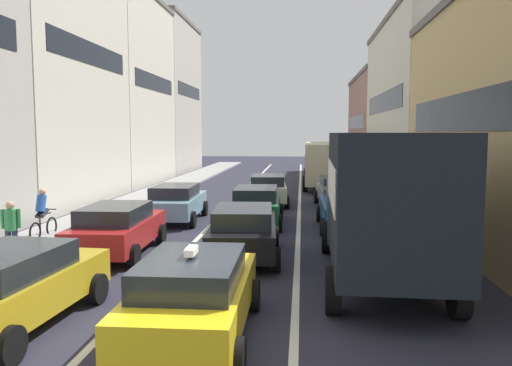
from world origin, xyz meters
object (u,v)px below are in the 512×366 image
object	(u,v)px
sedan_left_lane_front	(11,286)
sedan_right_lane_behind_truck	(346,208)
cyclist_on_sidewalk	(42,215)
pedestrian_mid_sidewalk	(11,226)
sedan_left_lane_third	(176,202)
coupe_centre_lane_fourth	(268,189)
removalist_box_truck	(381,201)
wagon_left_lane_second	(117,228)
wagon_right_lane_far	(338,191)
bus_mid_queue_primary	(325,160)
sedan_centre_lane_second	(244,231)
taxi_centre_lane_front	(194,295)
hatchback_centre_lane_third	(256,204)

from	to	relation	value
sedan_left_lane_front	sedan_right_lane_behind_truck	world-z (taller)	same
sedan_right_lane_behind_truck	cyclist_on_sidewalk	world-z (taller)	cyclist_on_sidewalk
cyclist_on_sidewalk	pedestrian_mid_sidewalk	world-z (taller)	cyclist_on_sidewalk
pedestrian_mid_sidewalk	sedan_left_lane_third	bearing A→B (deg)	-43.43
sedan_left_lane_third	pedestrian_mid_sidewalk	world-z (taller)	pedestrian_mid_sidewalk
sedan_left_lane_third	coupe_centre_lane_fourth	xyz separation A→B (m)	(3.37, 5.17, 0.00)
sedan_left_lane_third	removalist_box_truck	bearing A→B (deg)	-140.32
wagon_left_lane_second	wagon_right_lane_far	world-z (taller)	same
bus_mid_queue_primary	sedan_left_lane_third	bearing A→B (deg)	155.90
sedan_left_lane_front	sedan_centre_lane_second	xyz separation A→B (m)	(3.63, 5.61, 0.00)
taxi_centre_lane_front	coupe_centre_lane_fourth	size ratio (longest dim) A/B	0.98
sedan_centre_lane_second	taxi_centre_lane_front	bearing A→B (deg)	174.43
coupe_centre_lane_fourth	cyclist_on_sidewalk	size ratio (longest dim) A/B	2.55
sedan_centre_lane_second	cyclist_on_sidewalk	bearing A→B (deg)	71.10
sedan_right_lane_behind_truck	bus_mid_queue_primary	world-z (taller)	bus_mid_queue_primary
removalist_box_truck	wagon_right_lane_far	bearing A→B (deg)	2.08
hatchback_centre_lane_third	sedan_left_lane_third	bearing A→B (deg)	80.30
sedan_left_lane_front	sedan_left_lane_third	distance (m)	11.47
sedan_centre_lane_second	bus_mid_queue_primary	world-z (taller)	bus_mid_queue_primary
wagon_left_lane_second	cyclist_on_sidewalk	distance (m)	3.73
sedan_left_lane_front	hatchback_centre_lane_third	xyz separation A→B (m)	(3.51, 10.99, 0.00)
bus_mid_queue_primary	pedestrian_mid_sidewalk	size ratio (longest dim) A/B	6.35
taxi_centre_lane_front	sedan_left_lane_third	bearing A→B (deg)	14.85
sedan_centre_lane_second	sedan_left_lane_third	size ratio (longest dim) A/B	1.01
sedan_centre_lane_second	pedestrian_mid_sidewalk	world-z (taller)	pedestrian_mid_sidewalk
sedan_left_lane_third	cyclist_on_sidewalk	bearing A→B (deg)	136.01
removalist_box_truck	sedan_right_lane_behind_truck	distance (m)	6.91
removalist_box_truck	coupe_centre_lane_fourth	xyz separation A→B (m)	(-3.59, 13.05, -1.18)
sedan_centre_lane_second	hatchback_centre_lane_third	distance (m)	5.38
sedan_left_lane_third	bus_mid_queue_primary	bearing A→B (deg)	-26.75
wagon_right_lane_far	coupe_centre_lane_fourth	bearing A→B (deg)	76.82
removalist_box_truck	cyclist_on_sidewalk	size ratio (longest dim) A/B	4.48
sedan_right_lane_behind_truck	bus_mid_queue_primary	xyz separation A→B (m)	(-0.15, 15.19, 0.96)
sedan_left_lane_front	bus_mid_queue_primary	distance (m)	26.48
taxi_centre_lane_front	sedan_left_lane_third	world-z (taller)	taxi_centre_lane_front
removalist_box_truck	wagon_right_lane_far	distance (m)	12.46
coupe_centre_lane_fourth	sedan_right_lane_behind_truck	distance (m)	7.09
removalist_box_truck	hatchback_centre_lane_third	bearing A→B (deg)	27.62
sedan_left_lane_third	sedan_right_lane_behind_truck	size ratio (longest dim) A/B	1.01
bus_mid_queue_primary	wagon_right_lane_far	bearing A→B (deg)	-177.71
coupe_centre_lane_fourth	bus_mid_queue_primary	xyz separation A→B (m)	(3.21, 8.94, 0.96)
sedan_right_lane_behind_truck	coupe_centre_lane_fourth	bearing A→B (deg)	27.49
bus_mid_queue_primary	sedan_right_lane_behind_truck	bearing A→B (deg)	-178.56
coupe_centre_lane_fourth	pedestrian_mid_sidewalk	world-z (taller)	pedestrian_mid_sidewalk
wagon_left_lane_second	coupe_centre_lane_fourth	bearing A→B (deg)	-20.20
wagon_left_lane_second	sedan_left_lane_third	distance (m)	5.77
wagon_right_lane_far	pedestrian_mid_sidewalk	xyz separation A→B (m)	(-9.97, -11.00, 0.15)
sedan_right_lane_behind_truck	bus_mid_queue_primary	distance (m)	15.22
sedan_left_lane_front	coupe_centre_lane_fourth	size ratio (longest dim) A/B	1.00
coupe_centre_lane_fourth	bus_mid_queue_primary	distance (m)	9.55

